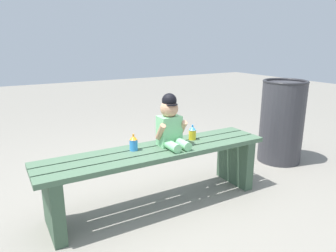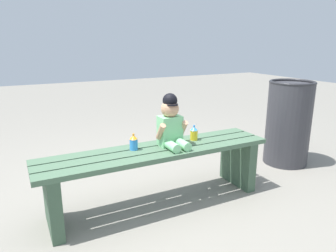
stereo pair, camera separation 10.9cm
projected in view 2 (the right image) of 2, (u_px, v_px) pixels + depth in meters
The scene contains 6 objects.
ground_plane at pixel (158, 203), 2.44m from camera, with size 16.00×16.00×0.00m, color gray.
park_bench at pixel (158, 166), 2.36m from camera, with size 1.79×0.39×0.45m.
child_figure at pixel (171, 123), 2.34m from camera, with size 0.23×0.27×0.40m.
sippy_cup_left at pixel (134, 142), 2.28m from camera, with size 0.06×0.06×0.12m.
sippy_cup_right at pixel (194, 133), 2.51m from camera, with size 0.06×0.06×0.12m.
trash_bin at pixel (288, 123), 3.16m from camera, with size 0.44×0.44×0.86m.
Camera 2 is at (-0.93, -1.99, 1.23)m, focal length 33.14 mm.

